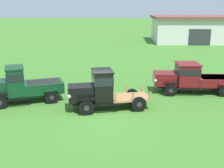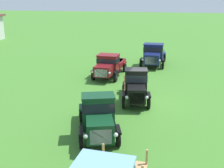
# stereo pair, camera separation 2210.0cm
# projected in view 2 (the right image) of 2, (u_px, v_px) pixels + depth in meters

# --- Properties ---
(ground_plane) EXTENTS (240.00, 240.00, 0.00)m
(ground_plane) POSITION_uv_depth(u_px,v_px,m) (148.00, 103.00, 18.61)
(ground_plane) COLOR #3D7528
(vintage_truck_second_in_line) EXTENTS (4.93, 3.18, 2.25)m
(vintage_truck_second_in_line) POSITION_uv_depth(u_px,v_px,m) (98.00, 115.00, 14.12)
(vintage_truck_second_in_line) COLOR black
(vintage_truck_second_in_line) RESTS_ON ground
(vintage_truck_midrow_center) EXTENTS (4.90, 2.56, 2.29)m
(vintage_truck_midrow_center) POSITION_uv_depth(u_px,v_px,m) (136.00, 86.00, 18.32)
(vintage_truck_midrow_center) COLOR black
(vintage_truck_midrow_center) RESTS_ON ground
(vintage_truck_far_side) EXTENTS (5.46, 2.19, 2.02)m
(vintage_truck_far_side) POSITION_uv_depth(u_px,v_px,m) (109.00, 65.00, 24.73)
(vintage_truck_far_side) COLOR black
(vintage_truck_far_side) RESTS_ON ground
(vintage_truck_back_of_row) EXTENTS (5.56, 2.55, 2.25)m
(vintage_truck_back_of_row) POSITION_uv_depth(u_px,v_px,m) (153.00, 54.00, 28.86)
(vintage_truck_back_of_row) COLOR black
(vintage_truck_back_of_row) RESTS_ON ground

